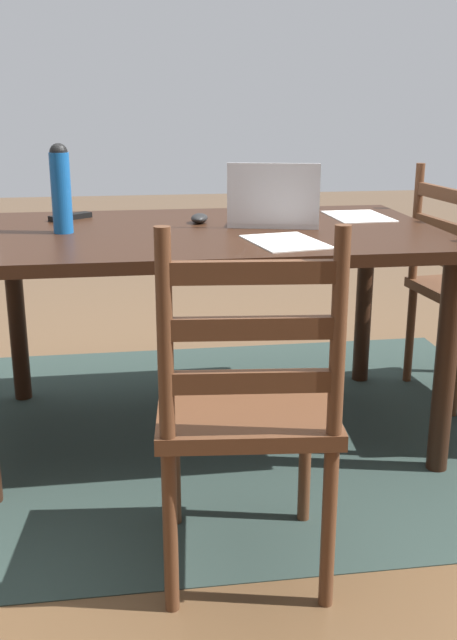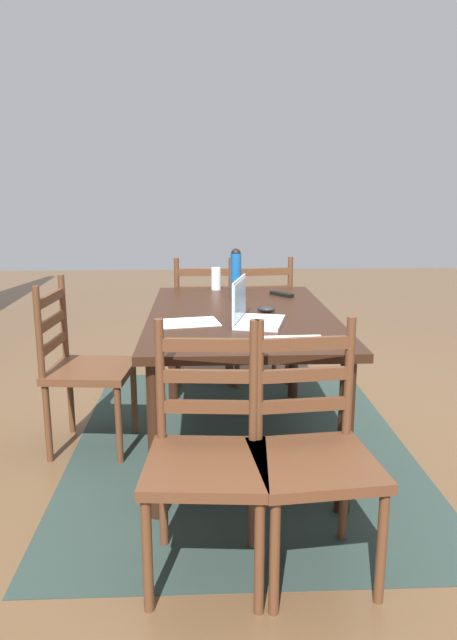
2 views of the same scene
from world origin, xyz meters
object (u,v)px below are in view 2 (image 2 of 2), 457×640
(chair_right_near, at_px, (258,321))
(chair_left_far, at_px, (207,458))
(water_bottle, at_px, (237,272))
(tv_remote, at_px, (282,294))
(chair_right_far, at_px, (204,321))
(chair_far_head, at_px, (83,368))
(computer_mouse, at_px, (266,309))
(drinking_glass, at_px, (216,279))
(laptop, at_px, (251,312))
(dining_table, at_px, (241,329))
(chair_left_near, at_px, (312,456))

(chair_right_near, distance_m, chair_left_far, 2.23)
(water_bottle, height_order, tv_remote, water_bottle)
(chair_right_near, height_order, tv_remote, chair_right_near)
(chair_right_far, height_order, water_bottle, water_bottle)
(chair_far_head, distance_m, computer_mouse, 1.05)
(chair_right_far, distance_m, drinking_glass, 0.54)
(laptop, height_order, drinking_glass, laptop)
(dining_table, distance_m, chair_right_near, 1.14)
(computer_mouse, bearing_deg, tv_remote, -2.91)
(dining_table, relative_size, chair_left_near, 1.70)
(chair_far_head, xyz_separation_m, laptop, (-0.25, -0.90, 0.36))
(computer_mouse, bearing_deg, chair_left_near, -162.65)
(laptop, relative_size, drinking_glass, 2.48)
(chair_left_near, xyz_separation_m, computer_mouse, (1.11, 0.05, 0.32))
(dining_table, distance_m, laptop, 0.29)
(tv_remote, bearing_deg, dining_table, 20.22)
(computer_mouse, bearing_deg, chair_far_head, 104.93)
(chair_right_near, relative_size, chair_left_far, 1.00)
(chair_right_near, relative_size, drinking_glass, 6.47)
(laptop, distance_m, tv_remote, 0.77)
(chair_left_far, height_order, chair_far_head, same)
(laptop, bearing_deg, computer_mouse, -22.53)
(dining_table, height_order, computer_mouse, computer_mouse)
(dining_table, height_order, chair_right_far, chair_right_far)
(dining_table, xyz_separation_m, tv_remote, (0.48, -0.29, 0.10))
(dining_table, bearing_deg, chair_right_far, 10.19)
(chair_left_near, xyz_separation_m, tv_remote, (1.58, -0.10, 0.31))
(water_bottle, bearing_deg, dining_table, 179.49)
(water_bottle, xyz_separation_m, computer_mouse, (-0.48, -0.13, -0.14))
(chair_right_near, distance_m, water_bottle, 0.79)
(chair_left_far, bearing_deg, dining_table, -10.04)
(chair_right_near, xyz_separation_m, chair_far_head, (-1.09, 1.07, 0.00))
(chair_right_near, relative_size, computer_mouse, 9.50)
(chair_left_far, height_order, computer_mouse, chair_left_far)
(chair_right_near, xyz_separation_m, chair_left_far, (-2.20, 0.40, 0.00))
(dining_table, height_order, chair_right_near, chair_right_near)
(chair_left_far, bearing_deg, computer_mouse, -16.75)
(tv_remote, bearing_deg, chair_right_near, -121.10)
(chair_right_near, distance_m, drinking_glass, 0.62)
(laptop, bearing_deg, chair_far_head, 74.52)
(dining_table, distance_m, tv_remote, 0.57)
(chair_right_far, height_order, chair_left_near, same)
(computer_mouse, bearing_deg, chair_left_far, 177.82)
(chair_left_near, bearing_deg, chair_right_near, -0.26)
(dining_table, distance_m, chair_left_near, 1.14)
(dining_table, xyz_separation_m, water_bottle, (0.49, -0.00, 0.24))
(chair_left_near, height_order, water_bottle, water_bottle)
(chair_right_far, relative_size, computer_mouse, 9.50)
(chair_left_far, distance_m, chair_far_head, 1.29)
(dining_table, height_order, chair_far_head, chair_far_head)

